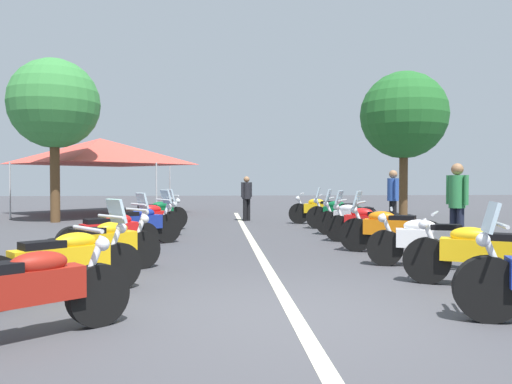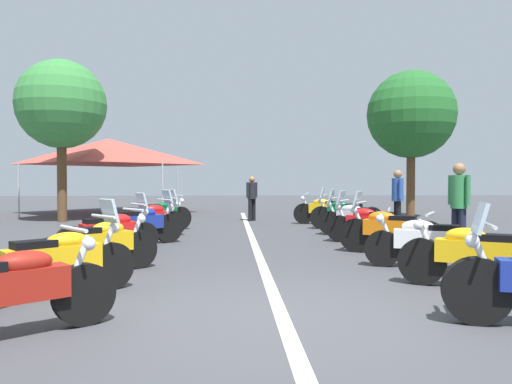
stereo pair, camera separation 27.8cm
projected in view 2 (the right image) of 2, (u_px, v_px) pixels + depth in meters
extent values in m
plane|color=#424247|center=(281.00, 315.00, 5.26)|extent=(80.00, 80.00, 0.00)
cube|color=beige|center=(256.00, 249.00, 10.24)|extent=(22.59, 0.16, 0.01)
cylinder|color=black|center=(84.00, 294.00, 4.91)|extent=(0.50, 0.57, 0.62)
cube|color=maroon|center=(2.00, 287.00, 4.41)|extent=(0.92, 1.06, 0.30)
ellipsoid|color=maroon|center=(23.00, 263.00, 4.52)|extent=(0.53, 0.57, 0.22)
cylinder|color=silver|center=(78.00, 265.00, 4.86)|extent=(0.23, 0.27, 0.58)
cylinder|color=silver|center=(74.00, 229.00, 4.82)|extent=(0.51, 0.42, 0.04)
sphere|color=silver|center=(89.00, 244.00, 4.93)|extent=(0.14, 0.14, 0.14)
cylinder|color=black|center=(111.00, 266.00, 6.51)|extent=(0.51, 0.56, 0.62)
cube|color=#EAB214|center=(53.00, 259.00, 5.98)|extent=(0.97, 1.06, 0.30)
ellipsoid|color=#EAB214|center=(67.00, 241.00, 6.10)|extent=(0.54, 0.56, 0.22)
cube|color=black|center=(34.00, 246.00, 5.82)|extent=(0.51, 0.53, 0.12)
cylinder|color=silver|center=(106.00, 244.00, 6.46)|extent=(0.24, 0.27, 0.58)
cylinder|color=silver|center=(103.00, 216.00, 6.43)|extent=(0.50, 0.43, 0.04)
sphere|color=silver|center=(114.00, 228.00, 6.53)|extent=(0.14, 0.14, 0.14)
cylinder|color=silver|center=(8.00, 284.00, 5.80)|extent=(0.42, 0.47, 0.08)
cube|color=silver|center=(109.00, 211.00, 6.48)|extent=(0.35, 0.33, 0.32)
cylinder|color=black|center=(139.00, 249.00, 8.07)|extent=(0.50, 0.56, 0.61)
cylinder|color=black|center=(50.00, 259.00, 7.09)|extent=(0.50, 0.56, 0.61)
cube|color=#EAB214|center=(97.00, 242.00, 7.58)|extent=(0.92, 1.01, 0.30)
ellipsoid|color=#EAB214|center=(108.00, 229.00, 7.70)|extent=(0.53, 0.56, 0.22)
cube|color=black|center=(83.00, 232.00, 7.42)|extent=(0.51, 0.53, 0.12)
cylinder|color=silver|center=(135.00, 231.00, 8.03)|extent=(0.24, 0.27, 0.58)
cylinder|color=silver|center=(133.00, 209.00, 7.99)|extent=(0.50, 0.43, 0.04)
sphere|color=silver|center=(141.00, 219.00, 8.10)|extent=(0.14, 0.14, 0.14)
cylinder|color=silver|center=(65.00, 262.00, 7.42)|extent=(0.42, 0.47, 0.08)
cylinder|color=black|center=(143.00, 237.00, 9.79)|extent=(0.46, 0.58, 0.61)
cylinder|color=black|center=(72.00, 243.00, 8.94)|extent=(0.46, 0.58, 0.61)
cube|color=red|center=(109.00, 231.00, 9.36)|extent=(0.83, 1.03, 0.30)
ellipsoid|color=red|center=(118.00, 220.00, 9.46)|extent=(0.51, 0.58, 0.22)
cube|color=black|center=(97.00, 222.00, 9.22)|extent=(0.49, 0.54, 0.12)
cylinder|color=silver|center=(140.00, 222.00, 9.74)|extent=(0.22, 0.28, 0.58)
cylinder|color=silver|center=(138.00, 204.00, 9.71)|extent=(0.53, 0.39, 0.04)
sphere|color=silver|center=(145.00, 212.00, 9.81)|extent=(0.14, 0.14, 0.14)
cylinder|color=silver|center=(84.00, 246.00, 9.25)|extent=(0.38, 0.50, 0.08)
cube|color=silver|center=(142.00, 201.00, 9.76)|extent=(0.36, 0.31, 0.32)
cylinder|color=black|center=(168.00, 228.00, 11.37)|extent=(0.49, 0.63, 0.66)
cylinder|color=black|center=(103.00, 233.00, 10.44)|extent=(0.49, 0.63, 0.66)
cube|color=navy|center=(137.00, 222.00, 10.90)|extent=(0.89, 1.12, 0.30)
ellipsoid|color=navy|center=(145.00, 213.00, 11.00)|extent=(0.51, 0.58, 0.22)
cube|color=black|center=(128.00, 214.00, 10.76)|extent=(0.49, 0.54, 0.12)
cylinder|color=silver|center=(166.00, 215.00, 11.32)|extent=(0.22, 0.28, 0.58)
cylinder|color=silver|center=(164.00, 200.00, 11.29)|extent=(0.53, 0.38, 0.04)
sphere|color=silver|center=(170.00, 206.00, 11.38)|extent=(0.14, 0.14, 0.14)
cylinder|color=silver|center=(114.00, 235.00, 10.77)|extent=(0.38, 0.50, 0.08)
cube|color=silver|center=(167.00, 197.00, 11.34)|extent=(0.37, 0.30, 0.32)
cylinder|color=black|center=(174.00, 223.00, 12.87)|extent=(0.42, 0.63, 0.64)
cylinder|color=black|center=(119.00, 226.00, 12.13)|extent=(0.42, 0.63, 0.64)
cube|color=red|center=(147.00, 217.00, 12.49)|extent=(0.76, 1.10, 0.30)
ellipsoid|color=red|center=(154.00, 209.00, 12.58)|extent=(0.47, 0.58, 0.22)
cube|color=black|center=(139.00, 210.00, 12.38)|extent=(0.46, 0.55, 0.12)
cylinder|color=silver|center=(172.00, 212.00, 12.83)|extent=(0.20, 0.29, 0.58)
cylinder|color=silver|center=(170.00, 198.00, 12.80)|extent=(0.57, 0.33, 0.04)
sphere|color=silver|center=(176.00, 204.00, 12.88)|extent=(0.14, 0.14, 0.14)
cylinder|color=silver|center=(128.00, 228.00, 12.43)|extent=(0.33, 0.52, 0.08)
cube|color=silver|center=(173.00, 195.00, 12.84)|extent=(0.37, 0.28, 0.32)
cylinder|color=black|center=(180.00, 218.00, 14.43)|extent=(0.48, 0.63, 0.67)
cylinder|color=black|center=(135.00, 220.00, 13.60)|extent=(0.48, 0.63, 0.67)
cube|color=#0C592D|center=(158.00, 213.00, 14.01)|extent=(0.82, 1.04, 0.30)
ellipsoid|color=#0C592D|center=(164.00, 205.00, 14.11)|extent=(0.50, 0.58, 0.22)
cube|color=black|center=(151.00, 207.00, 13.87)|extent=(0.48, 0.54, 0.12)
cylinder|color=silver|center=(178.00, 208.00, 14.38)|extent=(0.22, 0.28, 0.58)
cylinder|color=silver|center=(177.00, 195.00, 14.35)|extent=(0.54, 0.37, 0.04)
sphere|color=silver|center=(182.00, 201.00, 14.44)|extent=(0.14, 0.14, 0.14)
cylinder|color=silver|center=(142.00, 223.00, 13.91)|extent=(0.37, 0.50, 0.08)
cylinder|color=black|center=(477.00, 291.00, 4.93)|extent=(0.34, 0.69, 0.68)
cylinder|color=silver|center=(484.00, 261.00, 4.90)|extent=(0.15, 0.30, 0.58)
cylinder|color=silver|center=(489.00, 225.00, 4.88)|extent=(0.60, 0.22, 0.04)
sphere|color=silver|center=(472.00, 241.00, 4.93)|extent=(0.14, 0.14, 0.14)
cube|color=silver|center=(480.00, 218.00, 4.90)|extent=(0.38, 0.22, 0.32)
cylinder|color=black|center=(422.00, 261.00, 6.81)|extent=(0.45, 0.63, 0.65)
cube|color=#EAB214|center=(481.00, 252.00, 6.47)|extent=(0.80, 1.11, 0.30)
ellipsoid|color=#EAB214|center=(466.00, 236.00, 6.54)|extent=(0.49, 0.58, 0.22)
cube|color=black|center=(499.00, 239.00, 6.36)|extent=(0.47, 0.55, 0.12)
cylinder|color=silver|center=(427.00, 240.00, 6.77)|extent=(0.21, 0.29, 0.58)
cylinder|color=silver|center=(430.00, 214.00, 6.74)|extent=(0.56, 0.35, 0.04)
sphere|color=silver|center=(419.00, 225.00, 6.82)|extent=(0.14, 0.14, 0.14)
cylinder|color=black|center=(383.00, 248.00, 8.24)|extent=(0.33, 0.61, 0.60)
cylinder|color=black|center=(478.00, 252.00, 7.83)|extent=(0.33, 0.61, 0.60)
cube|color=white|center=(429.00, 239.00, 8.03)|extent=(0.63, 1.15, 0.30)
ellipsoid|color=white|center=(418.00, 227.00, 8.08)|extent=(0.42, 0.58, 0.22)
cube|color=black|center=(444.00, 229.00, 7.96)|extent=(0.40, 0.54, 0.12)
cylinder|color=silver|center=(387.00, 231.00, 8.22)|extent=(0.16, 0.30, 0.58)
cylinder|color=silver|center=(389.00, 209.00, 8.20)|extent=(0.60, 0.24, 0.04)
sphere|color=silver|center=(380.00, 219.00, 8.24)|extent=(0.14, 0.14, 0.14)
cylinder|color=silver|center=(460.00, 259.00, 7.74)|extent=(0.26, 0.55, 0.08)
cylinder|color=black|center=(356.00, 235.00, 9.88)|extent=(0.46, 0.66, 0.68)
cylinder|color=black|center=(428.00, 239.00, 9.26)|extent=(0.46, 0.66, 0.68)
cube|color=orange|center=(391.00, 228.00, 9.57)|extent=(0.76, 1.04, 0.30)
ellipsoid|color=orange|center=(382.00, 217.00, 9.65)|extent=(0.49, 0.58, 0.22)
cube|color=black|center=(403.00, 219.00, 9.47)|extent=(0.47, 0.55, 0.12)
cylinder|color=silver|center=(359.00, 220.00, 9.85)|extent=(0.21, 0.29, 0.58)
cylinder|color=silver|center=(361.00, 202.00, 9.82)|extent=(0.56, 0.34, 0.04)
sphere|color=silver|center=(354.00, 210.00, 9.89)|extent=(0.14, 0.14, 0.14)
cylinder|color=silver|center=(411.00, 244.00, 9.23)|extent=(0.34, 0.52, 0.08)
cube|color=silver|center=(358.00, 199.00, 9.86)|extent=(0.37, 0.29, 0.32)
cylinder|color=black|center=(340.00, 229.00, 11.48)|extent=(0.43, 0.61, 0.62)
cylinder|color=black|center=(405.00, 232.00, 10.80)|extent=(0.43, 0.61, 0.62)
cube|color=red|center=(372.00, 222.00, 11.14)|extent=(0.81, 1.11, 0.30)
ellipsoid|color=red|center=(364.00, 213.00, 11.21)|extent=(0.49, 0.58, 0.22)
cube|color=black|center=(381.00, 215.00, 11.03)|extent=(0.47, 0.55, 0.12)
cylinder|color=silver|center=(343.00, 216.00, 11.45)|extent=(0.21, 0.29, 0.58)
cylinder|color=silver|center=(344.00, 200.00, 11.42)|extent=(0.56, 0.35, 0.04)
sphere|color=silver|center=(338.00, 207.00, 11.49)|extent=(0.14, 0.14, 0.14)
cylinder|color=silver|center=(390.00, 236.00, 10.78)|extent=(0.35, 0.52, 0.08)
cube|color=silver|center=(341.00, 197.00, 11.45)|extent=(0.37, 0.29, 0.32)
cylinder|color=black|center=(331.00, 223.00, 12.93)|extent=(0.38, 0.63, 0.63)
cylinder|color=black|center=(387.00, 225.00, 12.44)|extent=(0.38, 0.63, 0.63)
cube|color=silver|center=(358.00, 217.00, 12.68)|extent=(0.68, 1.11, 0.30)
ellipsoid|color=silver|center=(351.00, 209.00, 12.74)|extent=(0.44, 0.58, 0.22)
cube|color=black|center=(367.00, 210.00, 12.60)|extent=(0.43, 0.54, 0.12)
cylinder|color=silver|center=(333.00, 212.00, 12.90)|extent=(0.18, 0.29, 0.58)
cylinder|color=silver|center=(335.00, 198.00, 12.88)|extent=(0.59, 0.28, 0.04)
sphere|color=silver|center=(329.00, 204.00, 12.94)|extent=(0.14, 0.14, 0.14)
cylinder|color=silver|center=(374.00, 229.00, 12.37)|extent=(0.29, 0.54, 0.08)
cube|color=silver|center=(332.00, 195.00, 12.91)|extent=(0.38, 0.25, 0.32)
cylinder|color=black|center=(321.00, 218.00, 14.54)|extent=(0.33, 0.68, 0.67)
cylinder|color=black|center=(372.00, 218.00, 14.19)|extent=(0.33, 0.68, 0.67)
cube|color=#0C592D|center=(346.00, 212.00, 14.36)|extent=(0.59, 1.13, 0.30)
ellipsoid|color=#0C592D|center=(340.00, 205.00, 14.40)|extent=(0.40, 0.57, 0.22)
cube|color=black|center=(354.00, 206.00, 14.30)|extent=(0.39, 0.54, 0.12)
cylinder|color=silver|center=(324.00, 207.00, 14.52)|extent=(0.15, 0.30, 0.58)
cylinder|color=silver|center=(325.00, 195.00, 14.50)|extent=(0.60, 0.22, 0.04)
sphere|color=silver|center=(320.00, 201.00, 14.54)|extent=(0.14, 0.14, 0.14)
cylinder|color=silver|center=(361.00, 222.00, 14.09)|extent=(0.24, 0.55, 0.08)
cube|color=silver|center=(322.00, 193.00, 14.52)|extent=(0.38, 0.22, 0.32)
cylinder|color=black|center=(304.00, 214.00, 16.19)|extent=(0.35, 0.68, 0.68)
cylinder|color=black|center=(350.00, 214.00, 15.77)|extent=(0.35, 0.68, 0.68)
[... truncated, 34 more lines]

